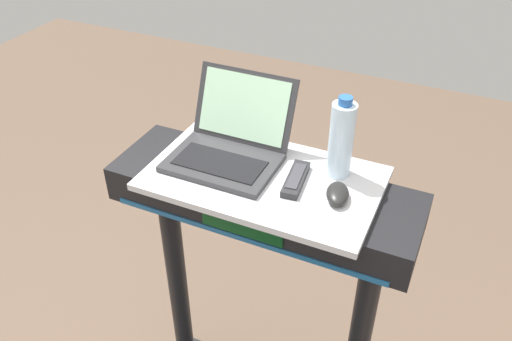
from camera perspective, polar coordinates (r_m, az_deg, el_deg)
The scene contains 5 objects.
desk_board at distance 1.49m, azimuth 0.80°, elevation -0.86°, with size 0.65×0.39×0.02m, color silver.
laptop at distance 1.53m, azimuth -2.87°, elevation 2.89°, with size 0.31×0.30×0.22m.
computer_mouse at distance 1.40m, azimuth 8.80°, elevation -2.49°, with size 0.06×0.10×0.03m, color black.
water_bottle at distance 1.45m, azimuth 9.18°, elevation 3.34°, with size 0.07×0.07×0.24m.
tv_remote at distance 1.45m, azimuth 4.31°, elevation -0.93°, with size 0.06×0.16×0.02m.
Camera 1 is at (0.48, -0.40, 2.07)m, focal length 37.08 mm.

